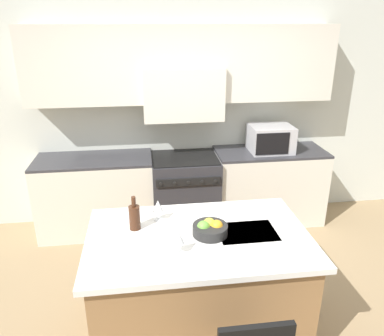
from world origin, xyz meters
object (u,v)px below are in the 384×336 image
wine_glass_far (158,207)px  wine_bottle (135,217)px  range_stove (185,192)px  wine_glass_near (178,238)px  fruit_bowl (210,228)px  microwave (270,138)px

wine_glass_far → wine_bottle: bearing=-147.9°
range_stove → wine_glass_near: wine_glass_near is taller
range_stove → fruit_bowl: (-0.01, -1.77, 0.52)m
microwave → fruit_bowl: size_ratio=1.91×
wine_glass_far → fruit_bowl: (0.37, -0.27, -0.07)m
wine_glass_near → fruit_bowl: 0.34m
microwave → fruit_bowl: microwave is taller
range_stove → wine_glass_near: size_ratio=5.30×
fruit_bowl → wine_glass_far: bearing=143.9°
wine_glass_near → fruit_bowl: bearing=39.0°
microwave → wine_glass_far: microwave is taller
wine_glass_near → fruit_bowl: (0.26, 0.21, -0.07)m
microwave → fruit_bowl: (-1.07, -1.78, -0.12)m
microwave → wine_glass_far: 2.09m
wine_bottle → wine_glass_near: 0.47m
microwave → wine_glass_far: size_ratio=2.93×
wine_bottle → wine_glass_near: bearing=-50.5°
microwave → fruit_bowl: bearing=-120.8°
fruit_bowl → range_stove: bearing=89.6°
wine_bottle → wine_glass_far: (0.19, 0.12, 0.01)m
range_stove → wine_bottle: wine_bottle is taller
range_stove → fruit_bowl: bearing=-90.4°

